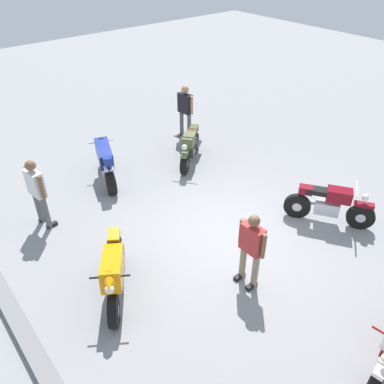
# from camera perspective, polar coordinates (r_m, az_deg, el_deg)

# --- Properties ---
(ground_plane) EXTENTS (40.00, 40.00, 0.00)m
(ground_plane) POSITION_cam_1_polar(r_m,az_deg,el_deg) (9.18, 4.88, -6.08)
(ground_plane) COLOR gray
(curb_edge) EXTENTS (14.00, 0.30, 0.15)m
(curb_edge) POSITION_cam_1_polar(r_m,az_deg,el_deg) (7.65, -22.65, -19.63)
(curb_edge) COLOR gray
(curb_edge) RESTS_ON ground
(motorcycle_maroon_cruiser) EXTENTS (1.81, 1.25, 1.09)m
(motorcycle_maroon_cruiser) POSITION_cam_1_polar(r_m,az_deg,el_deg) (9.73, 19.40, -1.70)
(motorcycle_maroon_cruiser) COLOR black
(motorcycle_maroon_cruiser) RESTS_ON ground
(motorcycle_blue_sportbike) EXTENTS (1.90, 0.94, 1.14)m
(motorcycle_blue_sportbike) POSITION_cam_1_polar(r_m,az_deg,el_deg) (10.97, -12.50, 4.39)
(motorcycle_blue_sportbike) COLOR black
(motorcycle_blue_sportbike) RESTS_ON ground
(motorcycle_olive_vintage) EXTENTS (1.33, 1.63, 1.07)m
(motorcycle_olive_vintage) POSITION_cam_1_polar(r_m,az_deg,el_deg) (11.66, -0.28, 6.59)
(motorcycle_olive_vintage) COLOR black
(motorcycle_olive_vintage) RESTS_ON ground
(motorcycle_orange_sportbike) EXTENTS (1.73, 1.24, 1.14)m
(motorcycle_orange_sportbike) POSITION_cam_1_polar(r_m,az_deg,el_deg) (7.59, -11.29, -11.39)
(motorcycle_orange_sportbike) COLOR black
(motorcycle_orange_sportbike) RESTS_ON ground
(person_in_red_shirt) EXTENTS (0.65, 0.31, 1.67)m
(person_in_red_shirt) POSITION_cam_1_polar(r_m,az_deg,el_deg) (7.52, 8.63, -7.79)
(person_in_red_shirt) COLOR gray
(person_in_red_shirt) RESTS_ON ground
(person_in_black_shirt) EXTENTS (0.68, 0.35, 1.78)m
(person_in_black_shirt) POSITION_cam_1_polar(r_m,az_deg,el_deg) (12.89, -1.00, 12.11)
(person_in_black_shirt) COLOR #59595B
(person_in_black_shirt) RESTS_ON ground
(person_in_white_shirt) EXTENTS (0.68, 0.36, 1.76)m
(person_in_white_shirt) POSITION_cam_1_polar(r_m,az_deg,el_deg) (9.48, -21.70, 0.36)
(person_in_white_shirt) COLOR #59595B
(person_in_white_shirt) RESTS_ON ground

